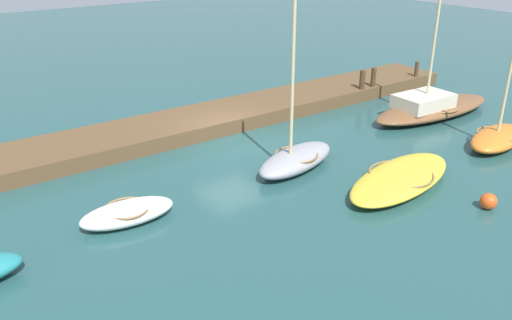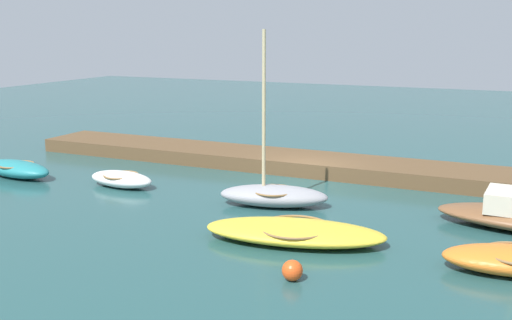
% 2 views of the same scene
% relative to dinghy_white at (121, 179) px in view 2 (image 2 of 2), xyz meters
% --- Properties ---
extents(ground_plane, '(84.00, 84.00, 0.00)m').
position_rel_dinghy_white_xyz_m(ground_plane, '(-6.01, -3.80, -0.31)').
color(ground_plane, '#234C4C').
extents(dock_platform, '(27.38, 2.94, 0.60)m').
position_rel_dinghy_white_xyz_m(dock_platform, '(-6.01, -5.61, -0.00)').
color(dock_platform, brown).
rests_on(dock_platform, ground_plane).
extents(dinghy_white, '(2.87, 1.50, 0.59)m').
position_rel_dinghy_white_xyz_m(dinghy_white, '(0.00, 0.00, 0.00)').
color(dinghy_white, white).
rests_on(dinghy_white, ground_plane).
extents(motorboat_yellow, '(5.49, 3.06, 0.57)m').
position_rel_dinghy_white_xyz_m(motorboat_yellow, '(-8.29, 3.05, -0.01)').
color(motorboat_yellow, gold).
rests_on(motorboat_yellow, ground_plane).
extents(rowboat_teal, '(3.74, 1.78, 0.68)m').
position_rel_dinghy_white_xyz_m(rowboat_teal, '(4.85, 0.49, 0.04)').
color(rowboat_teal, teal).
rests_on(rowboat_teal, ground_plane).
extents(rowboat_grey, '(3.96, 2.35, 5.93)m').
position_rel_dinghy_white_xyz_m(rowboat_grey, '(-6.34, -0.01, 0.11)').
color(rowboat_grey, '#939399').
rests_on(rowboat_grey, ground_plane).
extents(marker_buoy, '(0.51, 0.51, 0.51)m').
position_rel_dinghy_white_xyz_m(marker_buoy, '(-9.24, 5.65, -0.05)').
color(marker_buoy, '#E54C19').
rests_on(marker_buoy, ground_plane).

